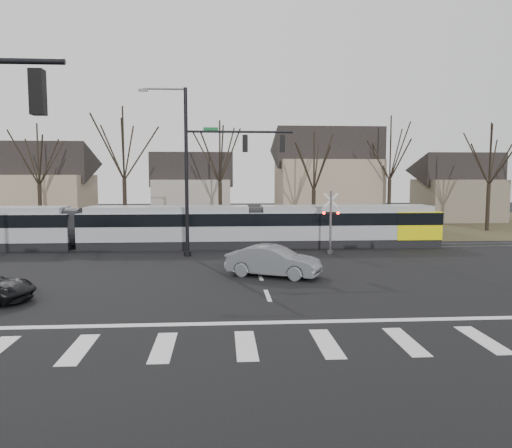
{
  "coord_description": "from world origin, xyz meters",
  "views": [
    {
      "loc": [
        -1.89,
        -18.19,
        4.97
      ],
      "look_at": [
        0.0,
        9.0,
        2.3
      ],
      "focal_mm": 35.0,
      "sensor_mm": 36.0,
      "label": 1
    }
  ],
  "objects": [
    {
      "name": "tram",
      "position": [
        -5.67,
        16.0,
        1.56
      ],
      "size": [
        37.78,
        2.81,
        2.86
      ],
      "color": "gray",
      "rests_on": "ground"
    },
    {
      "name": "house_c",
      "position": [
        9.0,
        33.0,
        5.23
      ],
      "size": [
        10.8,
        8.64,
        10.1
      ],
      "color": "gray",
      "rests_on": "ground"
    },
    {
      "name": "sedan",
      "position": [
        0.64,
        5.91,
        0.76
      ],
      "size": [
        5.14,
        5.85,
        1.52
      ],
      "primitive_type": "imported",
      "rotation": [
        0.0,
        0.0,
        1.14
      ],
      "color": "slate",
      "rests_on": "ground"
    },
    {
      "name": "rail_crossing_signal",
      "position": [
        5.0,
        12.79,
        1.89
      ],
      "size": [
        1.08,
        0.36,
        4.0
      ],
      "color": "#59595B",
      "rests_on": "ground"
    },
    {
      "name": "stop_line",
      "position": [
        0.0,
        -1.8,
        0.01
      ],
      "size": [
        28.0,
        0.35,
        0.01
      ],
      "primitive_type": "cube",
      "color": "silver",
      "rests_on": "ground"
    },
    {
      "name": "rail_pair",
      "position": [
        0.0,
        15.8,
        0.03
      ],
      "size": [
        90.0,
        1.52,
        0.06
      ],
      "color": "#59595E",
      "rests_on": "ground"
    },
    {
      "name": "ground",
      "position": [
        0.0,
        0.0,
        0.0
      ],
      "size": [
        140.0,
        140.0,
        0.0
      ],
      "primitive_type": "plane",
      "color": "black"
    },
    {
      "name": "house_a",
      "position": [
        -20.0,
        34.0,
        4.46
      ],
      "size": [
        9.72,
        8.64,
        8.6
      ],
      "color": "gray",
      "rests_on": "ground"
    },
    {
      "name": "lane_dashes",
      "position": [
        0.0,
        16.0,
        0.01
      ],
      "size": [
        0.18,
        30.0,
        0.01
      ],
      "color": "silver",
      "rests_on": "ground"
    },
    {
      "name": "signal_pole_far",
      "position": [
        -2.41,
        12.5,
        5.7
      ],
      "size": [
        9.28,
        0.44,
        10.2
      ],
      "color": "black",
      "rests_on": "ground"
    },
    {
      "name": "tree_row",
      "position": [
        2.0,
        26.0,
        5.0
      ],
      "size": [
        59.2,
        7.2,
        10.0
      ],
      "color": "black",
      "rests_on": "ground"
    },
    {
      "name": "house_d",
      "position": [
        24.0,
        35.0,
        3.97
      ],
      "size": [
        8.64,
        7.56,
        7.65
      ],
      "color": "#685D4C",
      "rests_on": "ground"
    },
    {
      "name": "crosswalk",
      "position": [
        0.0,
        -4.0,
        0.01
      ],
      "size": [
        27.0,
        2.6,
        0.01
      ],
      "color": "silver",
      "rests_on": "ground"
    },
    {
      "name": "house_b",
      "position": [
        -5.0,
        36.0,
        3.97
      ],
      "size": [
        8.64,
        7.56,
        7.65
      ],
      "color": "gray",
      "rests_on": "ground"
    },
    {
      "name": "grass_verge",
      "position": [
        0.0,
        32.0,
        0.01
      ],
      "size": [
        140.0,
        28.0,
        0.01
      ],
      "primitive_type": "cube",
      "color": "#38331E",
      "rests_on": "ground"
    }
  ]
}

